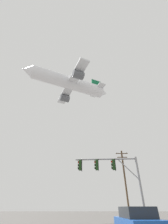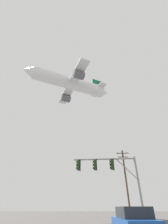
{
  "view_description": "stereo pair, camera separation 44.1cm",
  "coord_description": "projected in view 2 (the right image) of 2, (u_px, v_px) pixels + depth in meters",
  "views": [
    {
      "loc": [
        0.66,
        -6.68,
        1.56
      ],
      "look_at": [
        0.44,
        15.74,
        15.4
      ],
      "focal_mm": 24.83,
      "sensor_mm": 36.0,
      "label": 1
    },
    {
      "loc": [
        1.1,
        -6.67,
        1.56
      ],
      "look_at": [
        0.44,
        15.74,
        15.4
      ],
      "focal_mm": 24.83,
      "sensor_mm": 36.0,
      "label": 2
    }
  ],
  "objects": [
    {
      "name": "signal_pole_near",
      "position": [
        110.0,
        171.0,
        13.99
      ],
      "size": [
        5.74,
        0.65,
        5.6
      ],
      "color": "gray",
      "rests_on": "ground"
    },
    {
      "name": "airplane",
      "position": [
        70.0,
        83.0,
        45.43
      ],
      "size": [
        24.88,
        19.22,
        7.11
      ],
      "color": "white"
    },
    {
      "name": "parked_car",
      "position": [
        134.0,
        222.0,
        8.89
      ],
      "size": [
        2.11,
        4.22,
        1.6
      ],
      "color": "#194799",
      "rests_on": "ground"
    },
    {
      "name": "utility_pole",
      "position": [
        126.0,
        179.0,
        26.22
      ],
      "size": [
        2.2,
        0.28,
        10.58
      ],
      "color": "brown",
      "rests_on": "ground"
    }
  ]
}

